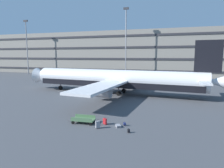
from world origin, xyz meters
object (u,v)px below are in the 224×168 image
Objects in this scene: suitcase_small at (118,126)px; backpack_silver at (125,124)px; baggage_cart at (83,120)px; backpack_purple at (129,131)px; airliner at (117,80)px; suitcase_scuffed at (98,124)px; suitcase_orange at (105,121)px.

backpack_silver is (0.57, 0.60, 0.09)m from suitcase_small.
backpack_purple is at bearing -12.32° from baggage_cart.
suitcase_small is 1.95m from backpack_purple.
baggage_cart reaches higher than suitcase_small.
airliner is at bearing 107.33° from suitcase_small.
suitcase_scuffed is (3.67, -19.06, -2.47)m from airliner.
backpack_purple is (3.12, -1.59, -0.16)m from suitcase_orange.
airliner is at bearing 109.57° from backpack_silver.
airliner is 18.30m from baggage_cart.
baggage_cart is at bearing -85.29° from airliner.
suitcase_scuffed reaches higher than backpack_purple.
backpack_silver is at bearing 115.95° from backpack_purple.
suitcase_orange reaches higher than backpack_silver.
baggage_cart is at bearing -179.50° from suitcase_small.
suitcase_small is at bearing 139.50° from backpack_purple.
suitcase_orange is 3.51m from backpack_purple.
suitcase_scuffed is 1.92× the size of backpack_purple.
suitcase_small is at bearing 0.50° from baggage_cart.
airliner is 42.16× the size of suitcase_scuffed.
baggage_cart reaches higher than backpack_silver.
suitcase_scuffed is at bearing -24.41° from baggage_cart.
baggage_cart is (-4.71, -0.63, 0.22)m from backpack_silver.
baggage_cart is at bearing 155.59° from suitcase_scuffed.
suitcase_small is 1.81× the size of backpack_silver.
backpack_silver is (6.20, -17.44, -2.67)m from airliner.
suitcase_scuffed is at bearing -152.38° from suitcase_small.
suitcase_orange is 0.24× the size of baggage_cart.
suitcase_small is (1.65, -0.32, -0.26)m from suitcase_orange.
suitcase_small is at bearing -133.83° from backpack_silver.
backpack_purple is (7.10, -19.30, -2.67)m from airliner.
suitcase_scuffed is 2.39m from baggage_cart.
backpack_purple reaches higher than suitcase_small.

